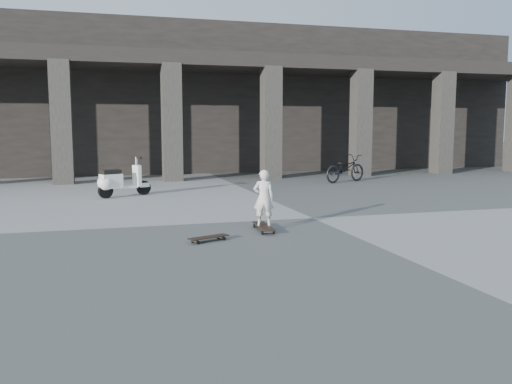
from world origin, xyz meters
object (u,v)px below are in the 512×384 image
object	(u,v)px
longboard	(264,227)
skateboard_spare	(209,238)
bicycle	(345,168)
child	(264,198)
scooter	(116,182)

from	to	relation	value
longboard	skateboard_spare	xyz separation A→B (m)	(-1.14, -0.64, -0.01)
skateboard_spare	bicycle	bearing A→B (deg)	30.92
child	skateboard_spare	bearing A→B (deg)	46.69
skateboard_spare	child	world-z (taller)	child
scooter	bicycle	world-z (taller)	scooter
skateboard_spare	scooter	size ratio (longest dim) A/B	0.51
skateboard_spare	bicycle	world-z (taller)	bicycle
skateboard_spare	longboard	bearing A→B (deg)	7.95
skateboard_spare	bicycle	xyz separation A→B (m)	(6.27, 8.12, 0.40)
longboard	bicycle	size ratio (longest dim) A/B	0.55
longboard	child	size ratio (longest dim) A/B	0.95
longboard	skateboard_spare	distance (m)	1.31
longboard	scooter	size ratio (longest dim) A/B	0.68
skateboard_spare	scooter	bearing A→B (deg)	80.52
longboard	child	bearing A→B (deg)	-60.00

